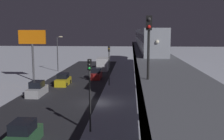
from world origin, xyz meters
TOP-DOWN VIEW (x-y plane):
  - ground_plane at (0.00, 0.00)m, footprint 240.00×240.00m
  - avenue_asphalt at (5.15, 0.00)m, footprint 11.00×89.25m
  - elevated_railway at (-7.22, 0.00)m, footprint 5.00×89.25m
  - subway_train at (-7.31, -25.69)m, footprint 2.94×55.47m
  - rail_signal at (-5.53, 14.83)m, footprint 0.36×0.41m
  - sedan_yellow at (6.55, -10.40)m, footprint 1.91×4.15m
  - sedan_green at (3.75, 12.71)m, footprint 1.80×4.09m
  - sedan_red at (1.95, -16.68)m, footprint 1.80×4.39m
  - sedan_silver_2 at (8.35, -3.24)m, footprint 1.80×4.37m
  - box_truck at (1.75, -28.16)m, footprint 2.40×7.40m
  - traffic_light_near at (-0.95, 9.49)m, footprint 0.32×0.44m
  - traffic_light_mid at (-0.95, -10.66)m, footprint 0.32×0.44m
  - commercial_billboard at (12.74, -13.86)m, footprint 4.80×0.36m
  - street_lamp_far at (11.23, -25.00)m, footprint 1.35×0.44m

SIDE VIEW (x-z plane):
  - ground_plane at x=0.00m, z-range 0.00..0.00m
  - avenue_asphalt at x=5.15m, z-range 0.00..0.01m
  - sedan_yellow at x=6.55m, z-range -0.20..1.77m
  - sedan_red at x=1.95m, z-range -0.19..1.78m
  - sedan_green at x=3.75m, z-range -0.19..1.78m
  - sedan_silver_2 at x=8.35m, z-range -0.19..1.78m
  - box_truck at x=1.75m, z-range -0.05..2.75m
  - traffic_light_near at x=-0.95m, z-range 1.00..7.40m
  - traffic_light_mid at x=-0.95m, z-range 1.00..7.40m
  - street_lamp_far at x=11.23m, z-range 0.99..8.64m
  - elevated_railway at x=-7.22m, z-range 2.07..7.77m
  - commercial_billboard at x=12.74m, z-range 2.38..11.28m
  - subway_train at x=-7.31m, z-range 5.78..9.18m
  - rail_signal at x=-5.53m, z-range 6.42..10.42m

